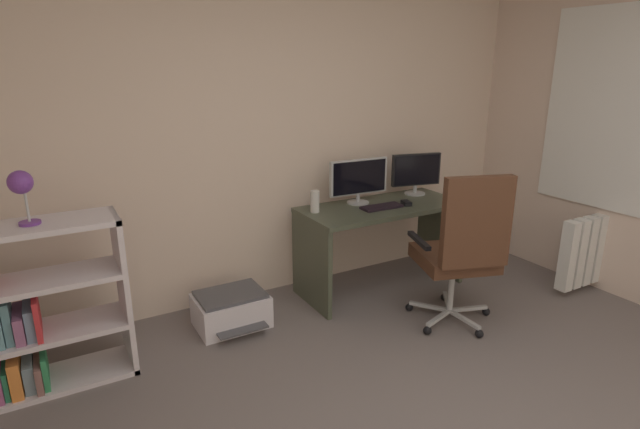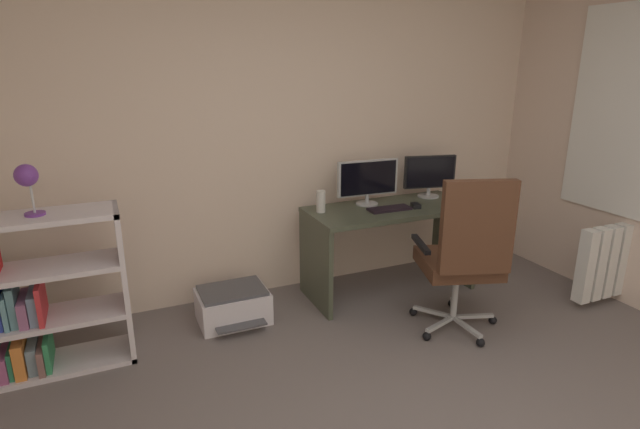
{
  "view_description": "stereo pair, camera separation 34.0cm",
  "coord_description": "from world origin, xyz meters",
  "px_view_note": "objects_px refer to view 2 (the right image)",
  "views": [
    {
      "loc": [
        -1.49,
        -1.13,
        1.83
      ],
      "look_at": [
        0.12,
        1.7,
        0.83
      ],
      "focal_mm": 28.09,
      "sensor_mm": 36.0,
      "label": 1
    },
    {
      "loc": [
        -1.19,
        -1.28,
        1.83
      ],
      "look_at": [
        0.12,
        1.7,
        0.83
      ],
      "focal_mm": 28.09,
      "sensor_mm": 36.0,
      "label": 2
    }
  ],
  "objects_px": {
    "office_chair": "(465,253)",
    "radiator": "(613,261)",
    "desktop_speaker": "(321,201)",
    "monitor_secondary": "(430,174)",
    "bookshelf": "(33,303)",
    "printer": "(233,305)",
    "computer_mouse": "(416,206)",
    "desk": "(390,230)",
    "monitor_main": "(368,180)",
    "keyboard": "(389,209)",
    "desk_lamp": "(27,179)"
  },
  "relations": [
    {
      "from": "bookshelf",
      "to": "printer",
      "type": "xyz_separation_m",
      "value": [
        1.23,
        0.12,
        -0.32
      ]
    },
    {
      "from": "office_chair",
      "to": "printer",
      "type": "height_order",
      "value": "office_chair"
    },
    {
      "from": "monitor_secondary",
      "to": "office_chair",
      "type": "distance_m",
      "value": 1.08
    },
    {
      "from": "office_chair",
      "to": "radiator",
      "type": "bearing_deg",
      "value": -2.9
    },
    {
      "from": "office_chair",
      "to": "radiator",
      "type": "relative_size",
      "value": 1.65
    },
    {
      "from": "desk",
      "to": "desk_lamp",
      "type": "xyz_separation_m",
      "value": [
        -2.47,
        -0.12,
        0.68
      ]
    },
    {
      "from": "monitor_main",
      "to": "printer",
      "type": "xyz_separation_m",
      "value": [
        -1.18,
        -0.14,
        -0.8
      ]
    },
    {
      "from": "printer",
      "to": "radiator",
      "type": "bearing_deg",
      "value": -17.66
    },
    {
      "from": "monitor_secondary",
      "to": "desktop_speaker",
      "type": "distance_m",
      "value": 1.04
    },
    {
      "from": "radiator",
      "to": "monitor_secondary",
      "type": "bearing_deg",
      "value": 134.75
    },
    {
      "from": "desk",
      "to": "keyboard",
      "type": "height_order",
      "value": "keyboard"
    },
    {
      "from": "bookshelf",
      "to": "printer",
      "type": "distance_m",
      "value": 1.28
    },
    {
      "from": "keyboard",
      "to": "bookshelf",
      "type": "bearing_deg",
      "value": -177.22
    },
    {
      "from": "desktop_speaker",
      "to": "radiator",
      "type": "bearing_deg",
      "value": -25.63
    },
    {
      "from": "monitor_secondary",
      "to": "desk_lamp",
      "type": "relative_size",
      "value": 1.49
    },
    {
      "from": "bookshelf",
      "to": "desk_lamp",
      "type": "relative_size",
      "value": 3.33
    },
    {
      "from": "monitor_main",
      "to": "radiator",
      "type": "bearing_deg",
      "value": -32.48
    },
    {
      "from": "bookshelf",
      "to": "printer",
      "type": "bearing_deg",
      "value": 5.67
    },
    {
      "from": "bookshelf",
      "to": "desktop_speaker",
      "type": "bearing_deg",
      "value": 6.25
    },
    {
      "from": "bookshelf",
      "to": "desk_lamp",
      "type": "xyz_separation_m",
      "value": [
        0.08,
        0.0,
        0.75
      ]
    },
    {
      "from": "keyboard",
      "to": "bookshelf",
      "type": "xyz_separation_m",
      "value": [
        -2.49,
        -0.05,
        -0.28
      ]
    },
    {
      "from": "desk",
      "to": "office_chair",
      "type": "distance_m",
      "value": 0.83
    },
    {
      "from": "office_chair",
      "to": "computer_mouse",
      "type": "bearing_deg",
      "value": 82.82
    },
    {
      "from": "monitor_main",
      "to": "computer_mouse",
      "type": "height_order",
      "value": "monitor_main"
    },
    {
      "from": "desktop_speaker",
      "to": "radiator",
      "type": "distance_m",
      "value": 2.32
    },
    {
      "from": "desktop_speaker",
      "to": "desk_lamp",
      "type": "bearing_deg",
      "value": -173.5
    },
    {
      "from": "computer_mouse",
      "to": "office_chair",
      "type": "bearing_deg",
      "value": -81.21
    },
    {
      "from": "monitor_main",
      "to": "monitor_secondary",
      "type": "relative_size",
      "value": 1.17
    },
    {
      "from": "printer",
      "to": "radiator",
      "type": "relative_size",
      "value": 0.72
    },
    {
      "from": "bookshelf",
      "to": "monitor_main",
      "type": "bearing_deg",
      "value": 6.26
    },
    {
      "from": "monitor_secondary",
      "to": "radiator",
      "type": "height_order",
      "value": "monitor_secondary"
    },
    {
      "from": "desk",
      "to": "keyboard",
      "type": "relative_size",
      "value": 3.98
    },
    {
      "from": "computer_mouse",
      "to": "desktop_speaker",
      "type": "distance_m",
      "value": 0.77
    },
    {
      "from": "monitor_secondary",
      "to": "computer_mouse",
      "type": "bearing_deg",
      "value": -140.67
    },
    {
      "from": "monitor_main",
      "to": "monitor_secondary",
      "type": "xyz_separation_m",
      "value": [
        0.6,
        0.0,
        -0.01
      ]
    },
    {
      "from": "desk",
      "to": "monitor_main",
      "type": "distance_m",
      "value": 0.45
    },
    {
      "from": "office_chair",
      "to": "radiator",
      "type": "distance_m",
      "value": 1.43
    },
    {
      "from": "office_chair",
      "to": "radiator",
      "type": "xyz_separation_m",
      "value": [
        1.41,
        -0.07,
        -0.26
      ]
    },
    {
      "from": "computer_mouse",
      "to": "bookshelf",
      "type": "bearing_deg",
      "value": -163.47
    },
    {
      "from": "computer_mouse",
      "to": "desktop_speaker",
      "type": "height_order",
      "value": "desktop_speaker"
    },
    {
      "from": "desk",
      "to": "monitor_secondary",
      "type": "bearing_deg",
      "value": 17.39
    },
    {
      "from": "monitor_main",
      "to": "radiator",
      "type": "relative_size",
      "value": 0.75
    },
    {
      "from": "keyboard",
      "to": "computer_mouse",
      "type": "relative_size",
      "value": 3.4
    },
    {
      "from": "monitor_main",
      "to": "computer_mouse",
      "type": "xyz_separation_m",
      "value": [
        0.31,
        -0.24,
        -0.19
      ]
    },
    {
      "from": "printer",
      "to": "office_chair",
      "type": "bearing_deg",
      "value": -30.46
    },
    {
      "from": "bookshelf",
      "to": "office_chair",
      "type": "bearing_deg",
      "value": -14.88
    },
    {
      "from": "desktop_speaker",
      "to": "printer",
      "type": "relative_size",
      "value": 0.34
    },
    {
      "from": "bookshelf",
      "to": "desk",
      "type": "bearing_deg",
      "value": 2.7
    },
    {
      "from": "computer_mouse",
      "to": "desk_lamp",
      "type": "xyz_separation_m",
      "value": [
        -2.64,
        -0.03,
        0.46
      ]
    },
    {
      "from": "monitor_secondary",
      "to": "desktop_speaker",
      "type": "height_order",
      "value": "monitor_secondary"
    }
  ]
}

